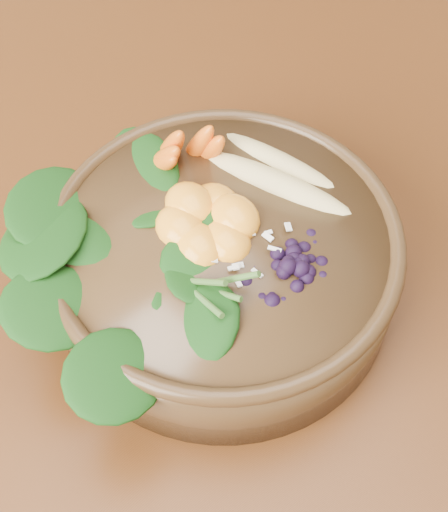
{
  "coord_description": "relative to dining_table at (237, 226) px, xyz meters",
  "views": [
    {
      "loc": [
        -0.26,
        -0.37,
        1.23
      ],
      "look_at": [
        -0.09,
        -0.11,
        0.8
      ],
      "focal_mm": 50.0,
      "sensor_mm": 36.0,
      "label": 1
    }
  ],
  "objects": [
    {
      "name": "kale_heap",
      "position": [
        -0.14,
        -0.07,
        0.18
      ],
      "size": [
        0.22,
        0.2,
        0.04
      ],
      "primitive_type": null,
      "rotation": [
        0.0,
        0.0,
        0.36
      ],
      "color": "#134010",
      "rests_on": "stoneware_bowl"
    },
    {
      "name": "dining_table",
      "position": [
        0.0,
        0.0,
        0.0
      ],
      "size": [
        1.6,
        0.9,
        0.75
      ],
      "color": "#331C0C",
      "rests_on": "ground"
    },
    {
      "name": "blueberry_pile",
      "position": [
        -0.07,
        -0.16,
        0.18
      ],
      "size": [
        0.15,
        0.13,
        0.04
      ],
      "primitive_type": null,
      "rotation": [
        0.0,
        0.0,
        0.36
      ],
      "color": "black",
      "rests_on": "stoneware_bowl"
    },
    {
      "name": "coconut_flakes",
      "position": [
        -0.08,
        -0.12,
        0.17
      ],
      "size": [
        0.1,
        0.09,
        0.01
      ],
      "primitive_type": null,
      "rotation": [
        0.0,
        0.0,
        0.36
      ],
      "color": "white",
      "rests_on": "stoneware_bowl"
    },
    {
      "name": "stoneware_bowl",
      "position": [
        -0.09,
        -0.11,
        0.13
      ],
      "size": [
        0.34,
        0.34,
        0.07
      ],
      "primitive_type": "cylinder",
      "rotation": [
        0.0,
        0.0,
        0.36
      ],
      "color": "#412C18",
      "rests_on": "dining_table"
    },
    {
      "name": "ground",
      "position": [
        0.0,
        0.0,
        -0.66
      ],
      "size": [
        4.0,
        4.0,
        0.0
      ],
      "primitive_type": "plane",
      "color": "#381E0F",
      "rests_on": "ground"
    },
    {
      "name": "banana_halves",
      "position": [
        -0.02,
        -0.08,
        0.18
      ],
      "size": [
        0.09,
        0.15,
        0.03
      ],
      "rotation": [
        0.0,
        0.0,
        0.36
      ],
      "color": "#E0CC84",
      "rests_on": "stoneware_bowl"
    },
    {
      "name": "carrot_cluster",
      "position": [
        -0.07,
        -0.02,
        0.2
      ],
      "size": [
        0.07,
        0.07,
        0.07
      ],
      "primitive_type": null,
      "rotation": [
        0.0,
        0.0,
        0.36
      ],
      "color": "orange",
      "rests_on": "stoneware_bowl"
    },
    {
      "name": "mandarin_cluster",
      "position": [
        -0.09,
        -0.09,
        0.18
      ],
      "size": [
        0.1,
        0.1,
        0.03
      ],
      "primitive_type": null,
      "rotation": [
        0.0,
        0.0,
        0.36
      ],
      "color": "orange",
      "rests_on": "stoneware_bowl"
    }
  ]
}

